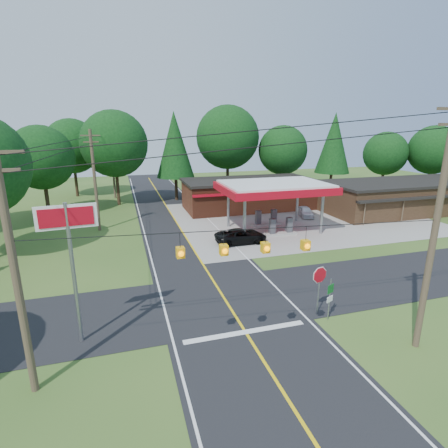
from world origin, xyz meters
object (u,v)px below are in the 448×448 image
object	(u,v)px
gas_canopy	(274,189)
octagonal_stop_sign	(320,279)
sedan_car	(305,212)
suv_car	(241,236)
big_stop_sign	(70,241)

from	to	relation	value
gas_canopy	octagonal_stop_sign	xyz separation A→B (m)	(-4.50, -16.01, -2.10)
sedan_car	octagonal_stop_sign	distance (m)	22.63
suv_car	octagonal_stop_sign	size ratio (longest dim) A/B	1.63
sedan_car	big_stop_sign	xyz separation A→B (m)	(-22.93, -19.01, 4.62)
gas_canopy	suv_car	size ratio (longest dim) A/B	2.26
sedan_car	octagonal_stop_sign	size ratio (longest dim) A/B	1.21
gas_canopy	octagonal_stop_sign	bearing A→B (deg)	-105.69
sedan_car	gas_canopy	bearing A→B (deg)	-133.91
sedan_car	big_stop_sign	size ratio (longest dim) A/B	0.50
gas_canopy	big_stop_sign	distance (m)	22.70
suv_car	big_stop_sign	xyz separation A→B (m)	(-12.50, -12.01, 4.56)
gas_canopy	suv_car	distance (m)	6.51
gas_canopy	big_stop_sign	bearing A→B (deg)	-138.56
big_stop_sign	octagonal_stop_sign	bearing A→B (deg)	-4.60
suv_car	sedan_car	bearing A→B (deg)	-57.16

